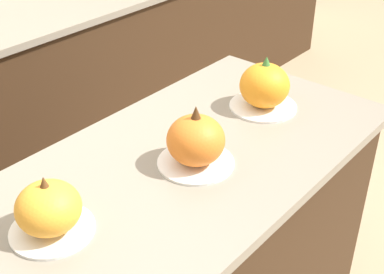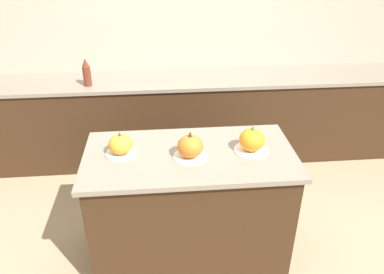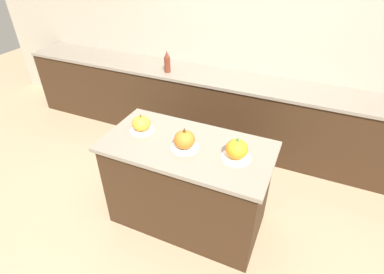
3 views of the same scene
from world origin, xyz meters
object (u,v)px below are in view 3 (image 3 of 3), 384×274
object	(u,v)px
pumpkin_cake_center	(185,140)
bottle_tall	(167,62)
pumpkin_cake_left	(141,124)
pumpkin_cake_right	(237,149)

from	to	relation	value
pumpkin_cake_center	bottle_tall	bearing A→B (deg)	122.75
pumpkin_cake_left	bottle_tall	bearing A→B (deg)	107.81
pumpkin_cake_center	pumpkin_cake_right	size ratio (longest dim) A/B	0.97
pumpkin_cake_left	pumpkin_cake_center	distance (m)	0.47
pumpkin_cake_center	pumpkin_cake_right	distance (m)	0.42
pumpkin_cake_center	pumpkin_cake_right	world-z (taller)	pumpkin_cake_center
pumpkin_cake_left	pumpkin_cake_right	world-z (taller)	pumpkin_cake_right
pumpkin_cake_left	pumpkin_cake_center	world-z (taller)	pumpkin_cake_center
pumpkin_cake_center	bottle_tall	world-z (taller)	bottle_tall
pumpkin_cake_right	bottle_tall	xyz separation A→B (m)	(-1.28, 1.30, 0.06)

